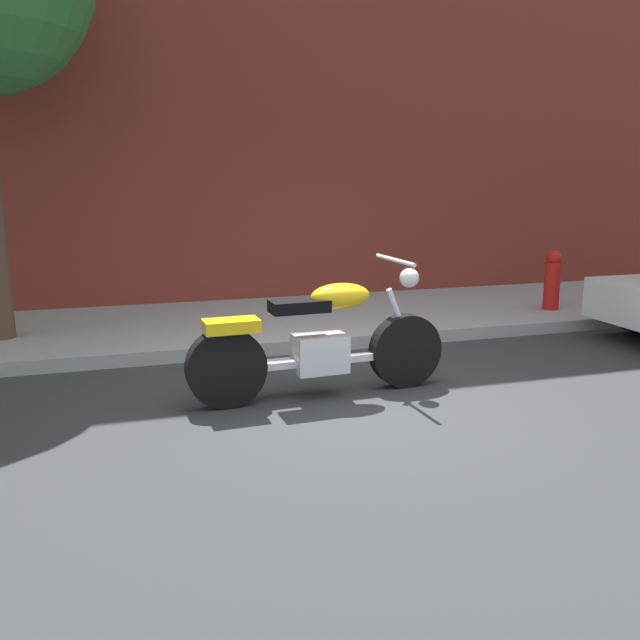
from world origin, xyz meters
name	(u,v)px	position (x,y,z in m)	size (l,w,h in m)	color
ground_plane	(363,402)	(0.00, 0.00, 0.00)	(60.00, 60.00, 0.00)	#303335
sidewalk	(281,322)	(0.00, 2.88, 0.07)	(25.15, 2.55, 0.14)	#9E9E9E
building_facade	(250,14)	(0.00, 4.40, 3.93)	(25.15, 0.50, 7.85)	maroon
motorcycle	(320,344)	(-0.30, 0.25, 0.46)	(2.25, 0.70, 1.15)	black
fire_hydrant	(552,285)	(3.44, 2.28, 0.46)	(0.20, 0.20, 0.91)	red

